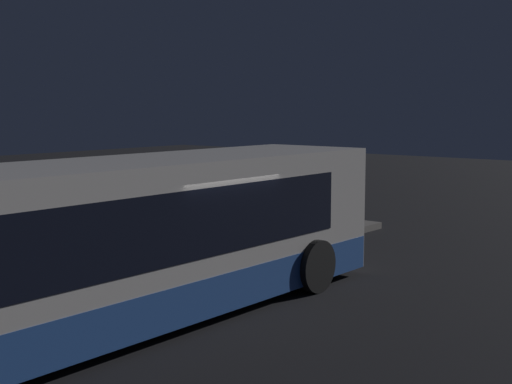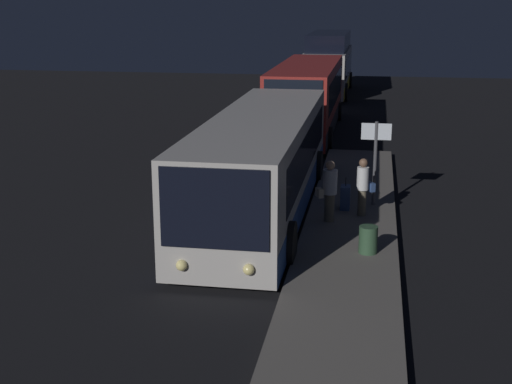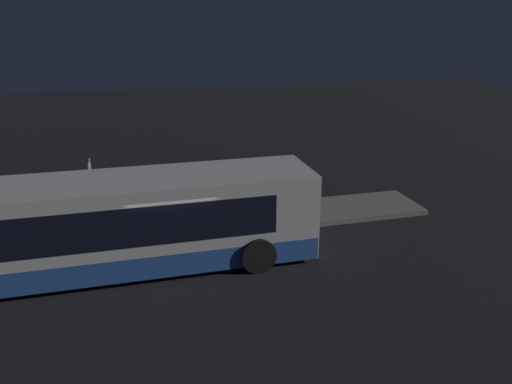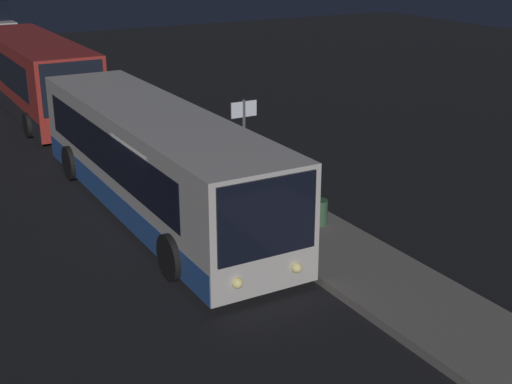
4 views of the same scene
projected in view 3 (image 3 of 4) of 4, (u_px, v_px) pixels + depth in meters
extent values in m
plane|color=black|center=(173.00, 265.00, 15.44)|extent=(80.00, 80.00, 0.00)
cube|color=#605B56|center=(164.00, 227.00, 17.96)|extent=(20.00, 2.42, 0.20)
cube|color=#B2ADA8|center=(113.00, 223.00, 14.73)|extent=(12.08, 2.57, 2.65)
cube|color=#23478C|center=(116.00, 253.00, 15.06)|extent=(12.02, 2.59, 0.70)
cube|color=black|center=(101.00, 214.00, 14.55)|extent=(9.90, 2.60, 1.16)
cube|color=black|center=(306.00, 193.00, 16.08)|extent=(0.06, 2.26, 1.69)
sphere|color=#F9E58C|center=(298.00, 221.00, 17.15)|extent=(0.24, 0.24, 0.24)
sphere|color=#F9E58C|center=(313.00, 237.00, 15.86)|extent=(0.24, 0.24, 0.24)
cylinder|color=black|center=(239.00, 223.00, 17.23)|extent=(1.08, 0.30, 1.08)
cylinder|color=black|center=(258.00, 255.00, 14.89)|extent=(1.08, 0.30, 1.08)
cylinder|color=#6B604C|center=(128.00, 216.00, 17.76)|extent=(0.32, 0.32, 0.73)
cylinder|color=silver|center=(127.00, 198.00, 17.53)|extent=(0.45, 0.45, 0.63)
sphere|color=brown|center=(125.00, 186.00, 17.39)|extent=(0.24, 0.24, 0.24)
cube|color=#334C7F|center=(123.00, 203.00, 17.79)|extent=(0.31, 0.27, 0.24)
cylinder|color=#6B604C|center=(149.00, 223.00, 17.15)|extent=(0.36, 0.36, 0.76)
cylinder|color=silver|center=(147.00, 203.00, 16.91)|extent=(0.51, 0.51, 0.66)
sphere|color=tan|center=(146.00, 191.00, 16.76)|extent=(0.25, 0.25, 0.25)
cube|color=beige|center=(152.00, 214.00, 16.79)|extent=(0.31, 0.25, 0.24)
cube|color=#334C7F|center=(113.00, 223.00, 17.20)|extent=(0.43, 0.27, 0.68)
cylinder|color=black|center=(111.00, 211.00, 17.05)|extent=(0.02, 0.02, 0.24)
cylinder|color=#4C4C51|center=(93.00, 193.00, 17.48)|extent=(0.10, 0.10, 2.43)
cube|color=silver|center=(90.00, 168.00, 17.17)|extent=(0.04, 0.85, 0.47)
cylinder|color=#2D4C33|center=(211.00, 207.00, 18.71)|extent=(0.44, 0.44, 0.65)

